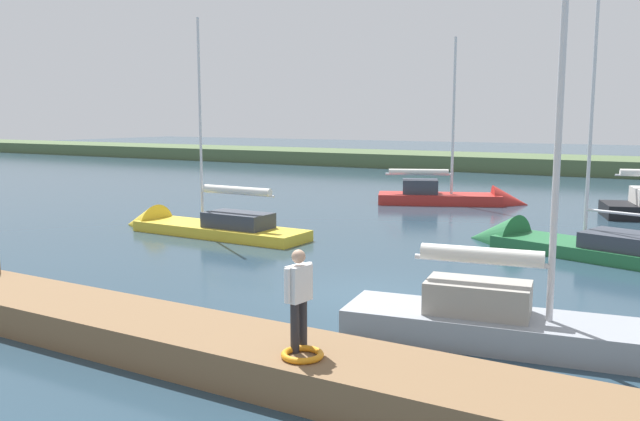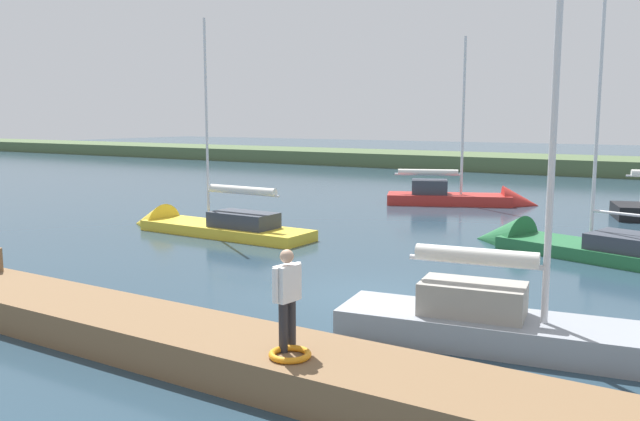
% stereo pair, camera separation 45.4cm
% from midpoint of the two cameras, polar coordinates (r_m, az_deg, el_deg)
% --- Properties ---
extents(ground_plane, '(200.00, 200.00, 0.00)m').
position_cam_midpoint_polar(ground_plane, '(16.18, 3.18, -7.31)').
color(ground_plane, '#263D4C').
extents(far_shoreline, '(180.00, 8.00, 2.40)m').
position_cam_midpoint_polar(far_shoreline, '(55.24, 22.75, 2.99)').
color(far_shoreline, '#4C603D').
rests_on(far_shoreline, ground_plane).
extents(dock_pier, '(19.28, 1.89, 0.65)m').
position_cam_midpoint_polar(dock_pier, '(11.69, -9.37, -11.86)').
color(dock_pier, brown).
rests_on(dock_pier, ground_plane).
extents(life_ring_buoy, '(0.66, 0.66, 0.10)m').
position_cam_midpoint_polar(life_ring_buoy, '(10.27, -2.84, -12.40)').
color(life_ring_buoy, orange).
rests_on(life_ring_buoy, dock_pier).
extents(sailboat_outer_mooring, '(8.29, 1.99, 8.71)m').
position_cam_midpoint_polar(sailboat_outer_mooring, '(25.11, -11.34, -1.62)').
color(sailboat_outer_mooring, gold).
rests_on(sailboat_outer_mooring, ground_plane).
extents(sailboat_far_right, '(7.29, 2.70, 8.34)m').
position_cam_midpoint_polar(sailboat_far_right, '(13.03, 18.38, -10.50)').
color(sailboat_far_right, gray).
rests_on(sailboat_far_right, ground_plane).
extents(sailboat_behind_pier, '(8.05, 4.16, 9.85)m').
position_cam_midpoint_polar(sailboat_behind_pier, '(22.49, 19.42, -3.11)').
color(sailboat_behind_pier, '#236638').
rests_on(sailboat_behind_pier, ground_plane).
extents(sailboat_near_dock, '(7.51, 4.62, 9.11)m').
position_cam_midpoint_polar(sailboat_near_dock, '(33.44, 11.68, 0.78)').
color(sailboat_near_dock, '#B22823').
rests_on(sailboat_near_dock, ground_plane).
extents(person_on_dock, '(0.27, 0.62, 1.62)m').
position_cam_midpoint_polar(person_on_dock, '(10.30, -3.14, -7.21)').
color(person_on_dock, '#28282D').
rests_on(person_on_dock, dock_pier).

